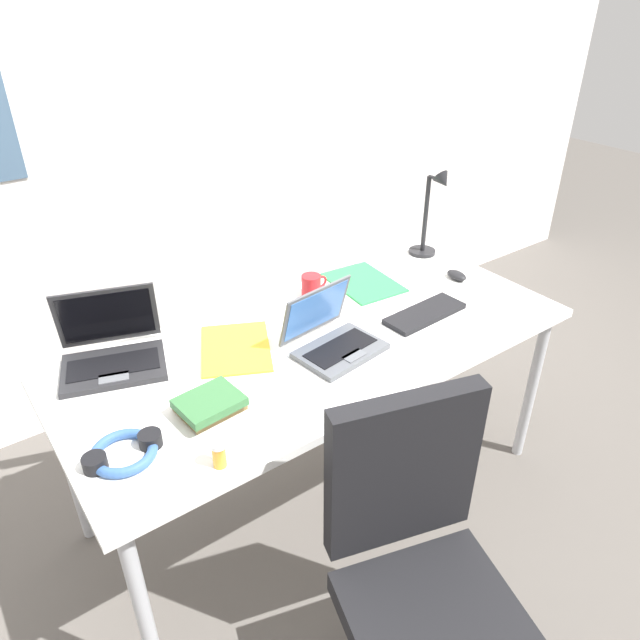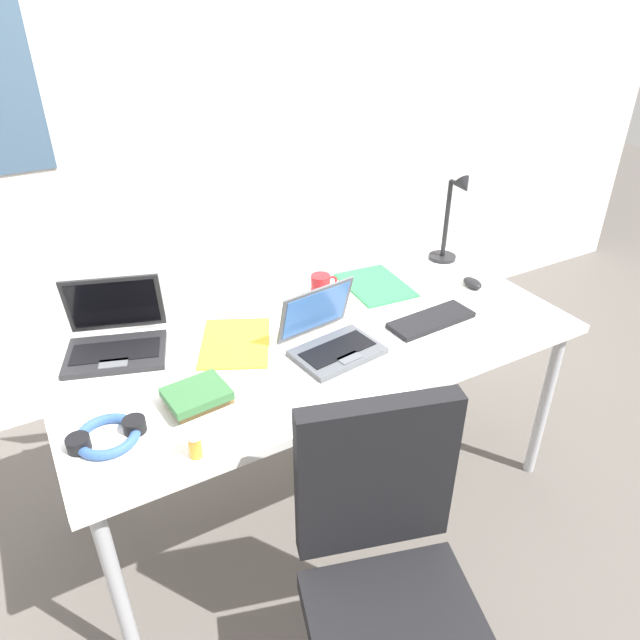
{
  "view_description": "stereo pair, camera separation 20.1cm",
  "coord_description": "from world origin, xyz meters",
  "px_view_note": "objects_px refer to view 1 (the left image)",
  "views": [
    {
      "loc": [
        -1.01,
        -1.39,
        1.86
      ],
      "look_at": [
        0.0,
        0.0,
        0.82
      ],
      "focal_mm": 33.0,
      "sensor_mm": 36.0,
      "label": 1
    },
    {
      "loc": [
        -0.85,
        -1.5,
        1.86
      ],
      "look_at": [
        0.0,
        0.0,
        0.82
      ],
      "focal_mm": 33.0,
      "sensor_mm": 36.0,
      "label": 2
    }
  ],
  "objects_px": {
    "cell_phone": "(305,314)",
    "headphones": "(124,452)",
    "coffee_mug": "(312,286)",
    "pill_bottle": "(219,454)",
    "paper_folder_by_keyboard": "(236,348)",
    "laptop_front_right": "(333,338)",
    "laptop_center": "(112,351)",
    "external_keyboard": "(425,314)",
    "book_stack": "(210,404)",
    "desk_lamp": "(432,214)",
    "computer_mouse": "(457,275)",
    "office_chair": "(422,604)",
    "paper_folder_front_left": "(363,282)"
  },
  "relations": [
    {
      "from": "laptop_center",
      "to": "paper_folder_by_keyboard",
      "type": "relative_size",
      "value": 1.27
    },
    {
      "from": "desk_lamp",
      "to": "book_stack",
      "type": "distance_m",
      "value": 1.36
    },
    {
      "from": "laptop_center",
      "to": "coffee_mug",
      "type": "relative_size",
      "value": 3.47
    },
    {
      "from": "laptop_center",
      "to": "coffee_mug",
      "type": "xyz_separation_m",
      "value": [
        0.79,
        -0.01,
        -0.0
      ]
    },
    {
      "from": "headphones",
      "to": "coffee_mug",
      "type": "xyz_separation_m",
      "value": [
        0.92,
        0.43,
        0.03
      ]
    },
    {
      "from": "pill_bottle",
      "to": "coffee_mug",
      "type": "xyz_separation_m",
      "value": [
        0.73,
        0.61,
        0.0
      ]
    },
    {
      "from": "cell_phone",
      "to": "headphones",
      "type": "xyz_separation_m",
      "value": [
        -0.81,
        -0.32,
        0.01
      ]
    },
    {
      "from": "cell_phone",
      "to": "coffee_mug",
      "type": "bearing_deg",
      "value": 21.67
    },
    {
      "from": "book_stack",
      "to": "pill_bottle",
      "type": "bearing_deg",
      "value": -110.43
    },
    {
      "from": "desk_lamp",
      "to": "laptop_center",
      "type": "distance_m",
      "value": 1.44
    },
    {
      "from": "computer_mouse",
      "to": "book_stack",
      "type": "height_order",
      "value": "book_stack"
    },
    {
      "from": "computer_mouse",
      "to": "paper_folder_by_keyboard",
      "type": "distance_m",
      "value": 1.0
    },
    {
      "from": "laptop_front_right",
      "to": "pill_bottle",
      "type": "height_order",
      "value": "laptop_front_right"
    },
    {
      "from": "headphones",
      "to": "coffee_mug",
      "type": "distance_m",
      "value": 1.02
    },
    {
      "from": "book_stack",
      "to": "laptop_front_right",
      "type": "bearing_deg",
      "value": 6.23
    },
    {
      "from": "paper_folder_front_left",
      "to": "headphones",
      "type": "bearing_deg",
      "value": -161.18
    },
    {
      "from": "paper_folder_front_left",
      "to": "cell_phone",
      "type": "bearing_deg",
      "value": -168.23
    },
    {
      "from": "computer_mouse",
      "to": "paper_folder_by_keyboard",
      "type": "xyz_separation_m",
      "value": [
        -1.0,
        0.08,
        -0.01
      ]
    },
    {
      "from": "laptop_front_right",
      "to": "cell_phone",
      "type": "relative_size",
      "value": 2.32
    },
    {
      "from": "laptop_front_right",
      "to": "headphones",
      "type": "distance_m",
      "value": 0.76
    },
    {
      "from": "headphones",
      "to": "paper_folder_front_left",
      "type": "xyz_separation_m",
      "value": [
        1.15,
        0.39,
        -0.01
      ]
    },
    {
      "from": "cell_phone",
      "to": "computer_mouse",
      "type": "bearing_deg",
      "value": -33.96
    },
    {
      "from": "computer_mouse",
      "to": "paper_folder_by_keyboard",
      "type": "height_order",
      "value": "computer_mouse"
    },
    {
      "from": "external_keyboard",
      "to": "book_stack",
      "type": "distance_m",
      "value": 0.9
    },
    {
      "from": "desk_lamp",
      "to": "computer_mouse",
      "type": "bearing_deg",
      "value": -105.84
    },
    {
      "from": "laptop_center",
      "to": "book_stack",
      "type": "distance_m",
      "value": 0.43
    },
    {
      "from": "laptop_center",
      "to": "paper_folder_by_keyboard",
      "type": "height_order",
      "value": "laptop_center"
    },
    {
      "from": "external_keyboard",
      "to": "office_chair",
      "type": "relative_size",
      "value": 0.34
    },
    {
      "from": "computer_mouse",
      "to": "desk_lamp",
      "type": "bearing_deg",
      "value": 77.0
    },
    {
      "from": "paper_folder_front_left",
      "to": "laptop_center",
      "type": "bearing_deg",
      "value": 177.45
    },
    {
      "from": "external_keyboard",
      "to": "coffee_mug",
      "type": "distance_m",
      "value": 0.45
    },
    {
      "from": "computer_mouse",
      "to": "paper_folder_front_left",
      "type": "bearing_deg",
      "value": 152.68
    },
    {
      "from": "headphones",
      "to": "paper_folder_by_keyboard",
      "type": "distance_m",
      "value": 0.56
    },
    {
      "from": "external_keyboard",
      "to": "coffee_mug",
      "type": "height_order",
      "value": "coffee_mug"
    },
    {
      "from": "laptop_front_right",
      "to": "cell_phone",
      "type": "bearing_deg",
      "value": 78.12
    },
    {
      "from": "laptop_center",
      "to": "external_keyboard",
      "type": "distance_m",
      "value": 1.11
    },
    {
      "from": "pill_bottle",
      "to": "cell_phone",
      "type": "bearing_deg",
      "value": 39.0
    },
    {
      "from": "headphones",
      "to": "book_stack",
      "type": "distance_m",
      "value": 0.27
    },
    {
      "from": "laptop_front_right",
      "to": "office_chair",
      "type": "distance_m",
      "value": 0.84
    },
    {
      "from": "external_keyboard",
      "to": "book_stack",
      "type": "height_order",
      "value": "book_stack"
    },
    {
      "from": "laptop_center",
      "to": "cell_phone",
      "type": "distance_m",
      "value": 0.69
    },
    {
      "from": "book_stack",
      "to": "office_chair",
      "type": "relative_size",
      "value": 0.2
    },
    {
      "from": "computer_mouse",
      "to": "laptop_center",
      "type": "bearing_deg",
      "value": 172.76
    },
    {
      "from": "desk_lamp",
      "to": "laptop_front_right",
      "type": "distance_m",
      "value": 0.88
    },
    {
      "from": "pill_bottle",
      "to": "coffee_mug",
      "type": "height_order",
      "value": "coffee_mug"
    },
    {
      "from": "cell_phone",
      "to": "coffee_mug",
      "type": "height_order",
      "value": "coffee_mug"
    },
    {
      "from": "coffee_mug",
      "to": "desk_lamp",
      "type": "bearing_deg",
      "value": -0.17
    },
    {
      "from": "desk_lamp",
      "to": "headphones",
      "type": "distance_m",
      "value": 1.63
    },
    {
      "from": "laptop_front_right",
      "to": "pill_bottle",
      "type": "distance_m",
      "value": 0.63
    },
    {
      "from": "cell_phone",
      "to": "coffee_mug",
      "type": "distance_m",
      "value": 0.16
    }
  ]
}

